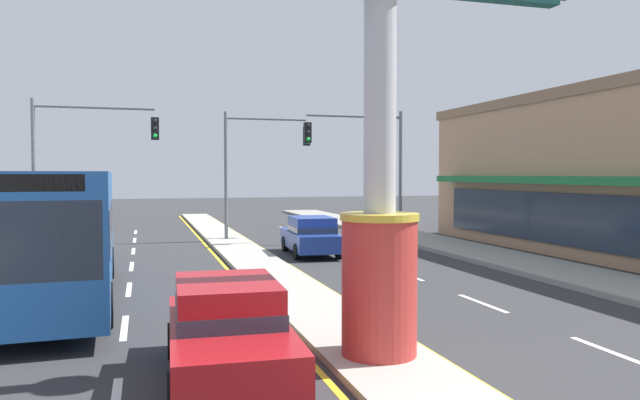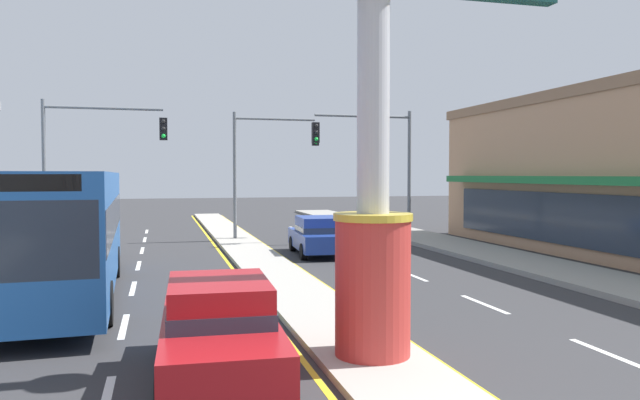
# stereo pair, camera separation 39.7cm
# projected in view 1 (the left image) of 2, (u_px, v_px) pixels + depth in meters

# --- Properties ---
(median_strip) EXTENTS (1.88, 52.00, 0.14)m
(median_strip) POSITION_uv_depth(u_px,v_px,m) (252.00, 260.00, 22.30)
(median_strip) COLOR #A39E93
(median_strip) RESTS_ON ground
(sidewalk_right) EXTENTS (2.89, 60.00, 0.18)m
(sidewalk_right) POSITION_uv_depth(u_px,v_px,m) (496.00, 257.00, 22.91)
(sidewalk_right) COLOR gray
(sidewalk_right) RESTS_ON ground
(lane_markings) EXTENTS (8.62, 52.00, 0.01)m
(lane_markings) POSITION_uv_depth(u_px,v_px,m) (259.00, 267.00, 21.01)
(lane_markings) COLOR silver
(lane_markings) RESTS_ON ground
(district_sign) EXTENTS (7.44, 1.34, 7.89)m
(district_sign) POSITION_uv_depth(u_px,v_px,m) (380.00, 119.00, 10.17)
(district_sign) COLOR #B7332D
(district_sign) RESTS_ON median_strip
(storefront_right) EXTENTS (8.07, 20.60, 6.58)m
(storefront_right) POSITION_uv_depth(u_px,v_px,m) (638.00, 172.00, 24.08)
(storefront_right) COLOR tan
(storefront_right) RESTS_ON ground
(traffic_light_left_side) EXTENTS (4.86, 0.46, 6.20)m
(traffic_light_left_side) POSITION_uv_depth(u_px,v_px,m) (81.00, 148.00, 24.22)
(traffic_light_left_side) COLOR slate
(traffic_light_left_side) RESTS_ON ground
(traffic_light_right_side) EXTENTS (4.86, 0.46, 6.20)m
(traffic_light_right_side) POSITION_uv_depth(u_px,v_px,m) (366.00, 152.00, 28.19)
(traffic_light_right_side) COLOR slate
(traffic_light_right_side) RESTS_ON ground
(traffic_light_median_far) EXTENTS (4.20, 0.46, 6.20)m
(traffic_light_median_far) POSITION_uv_depth(u_px,v_px,m) (257.00, 154.00, 29.27)
(traffic_light_median_far) COLOR slate
(traffic_light_median_far) RESTS_ON ground
(bus_near_right_lane) EXTENTS (2.96, 11.29, 3.26)m
(bus_near_right_lane) POSITION_uv_depth(u_px,v_px,m) (60.00, 227.00, 15.50)
(bus_near_right_lane) COLOR #1E5199
(bus_near_right_lane) RESTS_ON ground
(sedan_far_right_lane) EXTENTS (1.97, 4.37, 1.53)m
(sedan_far_right_lane) POSITION_uv_depth(u_px,v_px,m) (228.00, 329.00, 9.48)
(sedan_far_right_lane) COLOR maroon
(sedan_far_right_lane) RESTS_ON ground
(sedan_near_left_lane) EXTENTS (2.03, 4.40, 1.53)m
(sedan_near_left_lane) POSITION_uv_depth(u_px,v_px,m) (311.00, 235.00, 24.11)
(sedan_near_left_lane) COLOR navy
(sedan_near_left_lane) RESTS_ON ground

